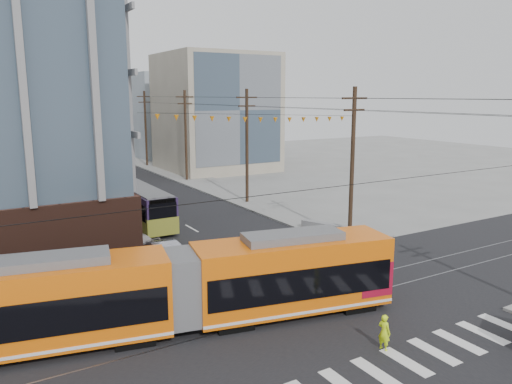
# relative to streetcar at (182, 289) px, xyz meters

# --- Properties ---
(ground) EXTENTS (160.00, 160.00, 0.00)m
(ground) POSITION_rel_streetcar_xyz_m (7.33, -4.19, -1.94)
(ground) COLOR slate
(bg_bldg_ne_near) EXTENTS (14.00, 14.00, 16.00)m
(bg_bldg_ne_near) POSITION_rel_streetcar_xyz_m (23.33, 43.81, 6.06)
(bg_bldg_ne_near) COLOR gray
(bg_bldg_ne_near) RESTS_ON ground
(bg_bldg_ne_far) EXTENTS (16.00, 16.00, 14.00)m
(bg_bldg_ne_far) POSITION_rel_streetcar_xyz_m (25.33, 63.81, 5.06)
(bg_bldg_ne_far) COLOR #8C99A5
(bg_bldg_ne_far) RESTS_ON ground
(utility_pole_far) EXTENTS (0.30, 0.30, 11.00)m
(utility_pole_far) POSITION_rel_streetcar_xyz_m (15.83, 51.81, 3.56)
(utility_pole_far) COLOR black
(utility_pole_far) RESTS_ON ground
(streetcar) EXTENTS (20.29, 6.85, 3.88)m
(streetcar) POSITION_rel_streetcar_xyz_m (0.00, 0.00, 0.00)
(streetcar) COLOR #DF5D09
(streetcar) RESTS_ON ground
(city_bus) EXTENTS (2.46, 11.26, 3.19)m
(city_bus) POSITION_rel_streetcar_xyz_m (4.35, 19.65, -0.35)
(city_bus) COLOR #2D1E44
(city_bus) RESTS_ON ground
(parked_car_silver) EXTENTS (1.90, 4.69, 1.51)m
(parked_car_silver) POSITION_rel_streetcar_xyz_m (2.35, 9.10, -1.18)
(parked_car_silver) COLOR #A7A8B4
(parked_car_silver) RESTS_ON ground
(parked_car_white) EXTENTS (2.83, 4.59, 1.24)m
(parked_car_white) POSITION_rel_streetcar_xyz_m (1.59, 12.53, -1.32)
(parked_car_white) COLOR #B8AFAE
(parked_car_white) RESTS_ON ground
(parked_car_grey) EXTENTS (3.17, 5.04, 1.30)m
(parked_car_grey) POSITION_rel_streetcar_xyz_m (2.03, 21.87, -1.29)
(parked_car_grey) COLOR #46484C
(parked_car_grey) RESTS_ON ground
(pedestrian) EXTENTS (0.46, 0.62, 1.55)m
(pedestrian) POSITION_rel_streetcar_xyz_m (6.46, -5.99, -1.16)
(pedestrian) COLOR #D1F714
(pedestrian) RESTS_ON ground
(jersey_barrier) EXTENTS (2.41, 3.93, 0.78)m
(jersey_barrier) POSITION_rel_streetcar_xyz_m (15.63, 9.37, -1.55)
(jersey_barrier) COLOR slate
(jersey_barrier) RESTS_ON ground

